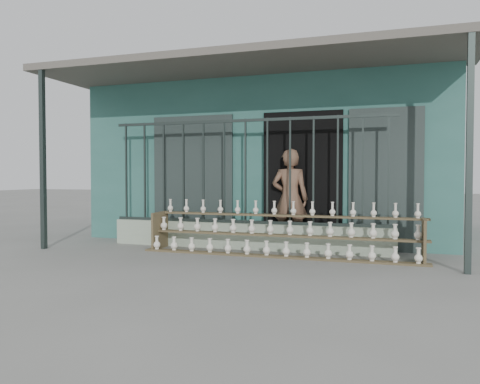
% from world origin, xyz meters
% --- Properties ---
extents(ground, '(60.00, 60.00, 0.00)m').
position_xyz_m(ground, '(0.00, 0.00, 0.00)').
color(ground, slate).
extents(workshop_building, '(7.40, 6.60, 3.21)m').
position_xyz_m(workshop_building, '(0.00, 4.23, 1.62)').
color(workshop_building, '#2F645B').
rests_on(workshop_building, ground).
extents(parapet_wall, '(5.00, 0.20, 0.45)m').
position_xyz_m(parapet_wall, '(0.00, 1.30, 0.23)').
color(parapet_wall, '#A1B299').
rests_on(parapet_wall, ground).
extents(security_fence, '(5.00, 0.04, 1.80)m').
position_xyz_m(security_fence, '(-0.00, 1.30, 1.35)').
color(security_fence, '#283330').
rests_on(security_fence, parapet_wall).
extents(shelf_rack, '(4.50, 0.68, 0.85)m').
position_xyz_m(shelf_rack, '(0.71, 0.88, 0.36)').
color(shelf_rack, brown).
rests_on(shelf_rack, ground).
extents(elderly_woman, '(0.66, 0.45, 1.74)m').
position_xyz_m(elderly_woman, '(0.71, 1.62, 0.87)').
color(elderly_woman, brown).
rests_on(elderly_woman, ground).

